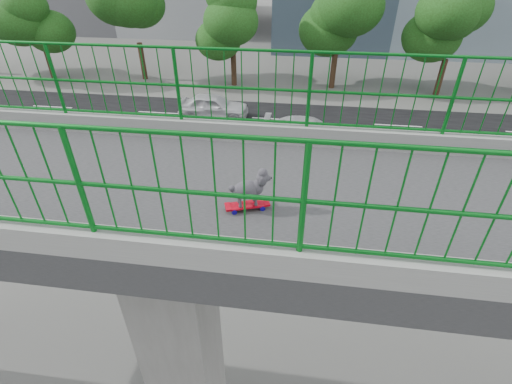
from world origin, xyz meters
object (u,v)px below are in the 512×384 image
object	(u,v)px
car_3	(309,132)
car_4	(214,106)
skateboard	(247,205)
poodle	(249,188)
car_6	(147,184)
car_7	(223,154)

from	to	relation	value
car_3	car_4	distance (m)	7.12
skateboard	poodle	xyz separation A→B (m)	(-0.01, 0.03, 0.24)
car_3	car_4	world-z (taller)	car_4
poodle	car_3	bearing A→B (deg)	156.63
poodle	car_6	xyz separation A→B (m)	(-9.64, -6.24, -6.63)
poodle	car_4	bearing A→B (deg)	175.72
skateboard	car_4	distance (m)	20.95
skateboard	car_4	bearing A→B (deg)	175.64
car_3	car_4	bearing A→B (deg)	63.30
car_6	car_4	bearing A→B (deg)	175.21
poodle	car_4	xyz separation A→B (m)	(-19.24, -5.43, -6.51)
car_3	skateboard	bearing A→B (deg)	176.60
car_3	car_7	bearing A→B (deg)	126.38
car_6	car_3	bearing A→B (deg)	131.77
skateboard	car_7	xyz separation A→B (m)	(-12.84, -3.39, -6.33)
car_7	poodle	bearing A→B (deg)	-165.10
car_4	poodle	bearing A→B (deg)	-164.23
poodle	car_6	bearing A→B (deg)	-167.14
skateboard	car_7	distance (m)	14.72
poodle	car_7	bearing A→B (deg)	174.85
skateboard	car_6	xyz separation A→B (m)	(-9.64, -6.21, -6.39)
car_7	car_6	bearing A→B (deg)	138.59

